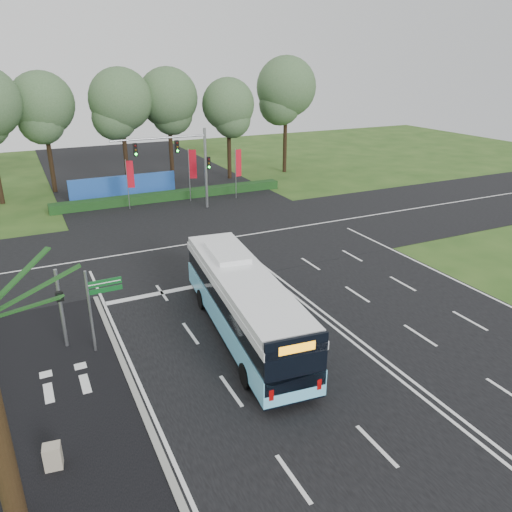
{
  "coord_description": "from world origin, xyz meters",
  "views": [
    {
      "loc": [
        -12.94,
        -20.37,
        12.42
      ],
      "look_at": [
        -2.09,
        2.0,
        2.59
      ],
      "focal_mm": 35.0,
      "sensor_mm": 36.0,
      "label": 1
    }
  ],
  "objects": [
    {
      "name": "city_bus",
      "position": [
        -4.33,
        -1.25,
        1.76
      ],
      "size": [
        3.81,
        12.39,
        3.5
      ],
      "rotation": [
        0.0,
        0.0,
        -0.11
      ],
      "color": "#6ED5FF",
      "rests_on": "ground"
    },
    {
      "name": "kerb_strip",
      "position": [
        -10.1,
        -3.0,
        0.06
      ],
      "size": [
        0.25,
        18.0,
        0.12
      ],
      "primitive_type": "cube",
      "color": "gray",
      "rests_on": "ground"
    },
    {
      "name": "traffic_light_gantry",
      "position": [
        0.21,
        20.5,
        4.66
      ],
      "size": [
        8.41,
        0.28,
        7.0
      ],
      "color": "gray",
      "rests_on": "ground"
    },
    {
      "name": "blue_hoarding",
      "position": [
        -4.0,
        27.0,
        1.1
      ],
      "size": [
        10.0,
        0.3,
        2.2
      ],
      "primitive_type": "cube",
      "color": "#1E4BA3",
      "rests_on": "ground"
    },
    {
      "name": "pedestrian_signal",
      "position": [
        -12.12,
        1.37,
        2.13
      ],
      "size": [
        0.33,
        0.44,
        3.89
      ],
      "rotation": [
        0.0,
        0.0,
        0.11
      ],
      "color": "gray",
      "rests_on": "ground"
    },
    {
      "name": "utility_cabinet",
      "position": [
        -13.36,
        -6.2,
        0.46
      ],
      "size": [
        0.61,
        0.53,
        0.92
      ],
      "primitive_type": "cube",
      "rotation": [
        0.0,
        0.0,
        -0.14
      ],
      "color": "#A79B86",
      "rests_on": "ground"
    },
    {
      "name": "banner_flag_mid",
      "position": [
        1.57,
        23.05,
        3.2
      ],
      "size": [
        0.68,
        0.32,
        4.93
      ],
      "rotation": [
        0.0,
        0.0,
        -0.39
      ],
      "color": "gray",
      "rests_on": "ground"
    },
    {
      "name": "street_sign",
      "position": [
        -10.65,
        0.44,
        2.51
      ],
      "size": [
        1.56,
        0.13,
        3.99
      ],
      "rotation": [
        0.0,
        0.0,
        0.02
      ],
      "color": "gray",
      "rests_on": "ground"
    },
    {
      "name": "ground",
      "position": [
        0.0,
        0.0,
        0.0
      ],
      "size": [
        120.0,
        120.0,
        0.0
      ],
      "primitive_type": "plane",
      "color": "#274918",
      "rests_on": "ground"
    },
    {
      "name": "eucalyptus_row",
      "position": [
        -3.26,
        30.98,
        8.88
      ],
      "size": [
        43.14,
        8.52,
        12.89
      ],
      "color": "black",
      "rests_on": "ground"
    },
    {
      "name": "hedge",
      "position": [
        0.0,
        24.5,
        0.4
      ],
      "size": [
        22.0,
        1.2,
        0.8
      ],
      "primitive_type": "cube",
      "color": "#143814",
      "rests_on": "ground"
    },
    {
      "name": "bike_path",
      "position": [
        -12.5,
        -3.0,
        0.03
      ],
      "size": [
        5.0,
        18.0,
        0.06
      ],
      "primitive_type": "cube",
      "color": "black",
      "rests_on": "ground"
    },
    {
      "name": "road_cross",
      "position": [
        0.0,
        12.0,
        0.03
      ],
      "size": [
        120.0,
        14.0,
        0.05
      ],
      "primitive_type": "cube",
      "color": "black",
      "rests_on": "ground"
    },
    {
      "name": "banner_flag_left",
      "position": [
        -4.18,
        22.87,
        2.89
      ],
      "size": [
        0.62,
        0.28,
        4.42
      ],
      "rotation": [
        0.0,
        0.0,
        -0.38
      ],
      "color": "gray",
      "rests_on": "ground"
    },
    {
      "name": "banner_flag_right",
      "position": [
        5.84,
        22.31,
        3.08
      ],
      "size": [
        0.68,
        0.22,
        4.73
      ],
      "rotation": [
        0.0,
        0.0,
        0.25
      ],
      "color": "gray",
      "rests_on": "ground"
    },
    {
      "name": "road_main",
      "position": [
        0.0,
        0.0,
        0.02
      ],
      "size": [
        20.0,
        120.0,
        0.04
      ],
      "primitive_type": "cube",
      "color": "black",
      "rests_on": "ground"
    }
  ]
}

